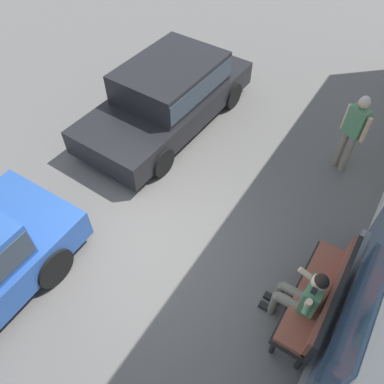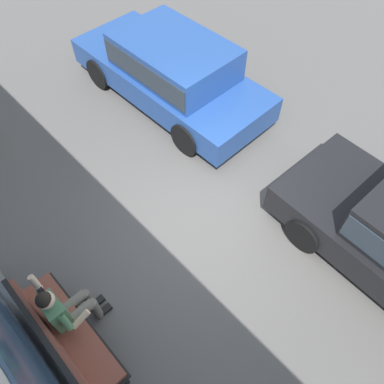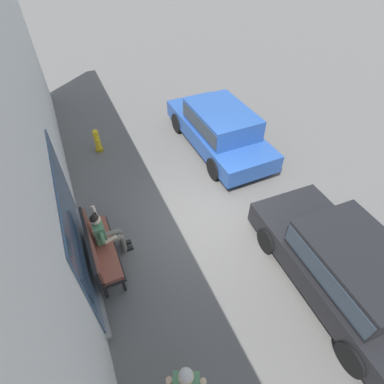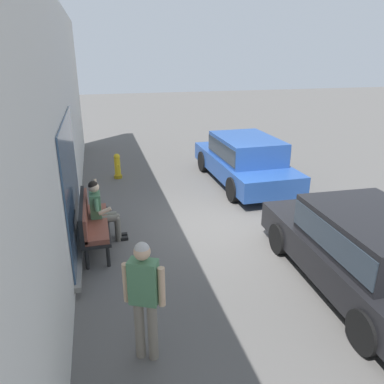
% 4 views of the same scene
% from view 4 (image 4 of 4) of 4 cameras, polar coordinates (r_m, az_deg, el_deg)
% --- Properties ---
extents(ground_plane, '(60.00, 60.00, 0.00)m').
position_cam_4_polar(ground_plane, '(8.94, 4.08, -4.94)').
color(ground_plane, '#565451').
extents(building_facade, '(18.00, 0.51, 4.94)m').
position_cam_4_polar(building_facade, '(7.80, -20.20, 9.10)').
color(building_facade, beige).
rests_on(building_facade, ground_plane).
extents(bench, '(1.89, 0.55, 1.04)m').
position_cam_4_polar(bench, '(7.97, -15.20, -4.15)').
color(bench, black).
rests_on(bench, ground_plane).
extents(person_on_phone, '(0.73, 0.74, 1.38)m').
position_cam_4_polar(person_on_phone, '(8.12, -13.69, -2.58)').
color(person_on_phone, '#6B665B').
rests_on(person_on_phone, ground_plane).
extents(parked_car_near, '(4.47, 2.08, 1.42)m').
position_cam_4_polar(parked_car_near, '(6.95, 25.19, -7.81)').
color(parked_car_near, black).
rests_on(parked_car_near, ground_plane).
extents(parked_car_mid, '(4.61, 1.97, 1.47)m').
position_cam_4_polar(parked_car_mid, '(11.54, 8.03, 5.16)').
color(parked_car_mid, '#23478E').
rests_on(parked_car_mid, ground_plane).
extents(pedestrian_standing, '(0.34, 0.50, 1.73)m').
position_cam_4_polar(pedestrian_standing, '(4.89, -7.29, -14.96)').
color(pedestrian_standing, gray).
rests_on(pedestrian_standing, ground_plane).
extents(fire_hydrant, '(0.38, 0.26, 0.81)m').
position_cam_4_polar(fire_hydrant, '(12.25, -11.29, 3.85)').
color(fire_hydrant, olive).
rests_on(fire_hydrant, ground_plane).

